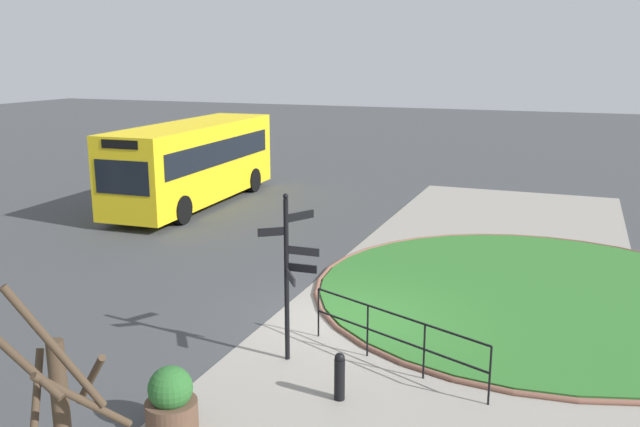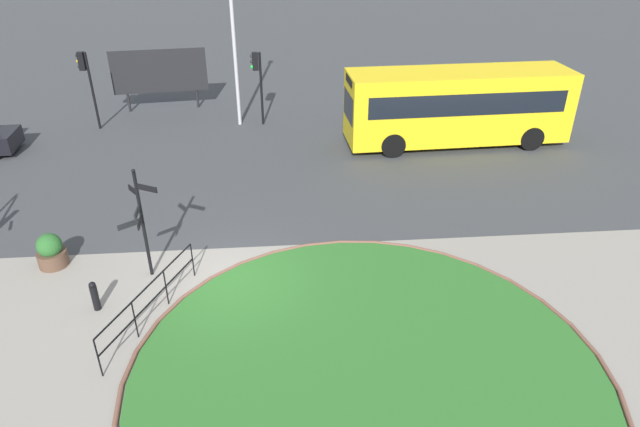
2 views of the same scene
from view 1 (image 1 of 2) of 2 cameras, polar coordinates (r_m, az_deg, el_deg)
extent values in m
plane|color=#3D3F42|center=(14.64, 2.56, -9.25)|extent=(120.00, 120.00, 0.00)
cube|color=gray|center=(14.16, 11.00, -10.26)|extent=(32.00, 7.69, 0.02)
cylinder|color=#2D6B28|center=(17.02, 17.78, -6.44)|extent=(10.33, 10.33, 0.10)
torus|color=brown|center=(17.02, 17.78, -6.42)|extent=(10.64, 10.64, 0.11)
cylinder|color=black|center=(12.40, -2.85, -5.80)|extent=(0.09, 0.09, 3.11)
sphere|color=black|center=(11.97, -2.94, 1.49)|extent=(0.10, 0.10, 0.10)
cube|color=black|center=(12.27, -1.65, -0.20)|extent=(0.55, 0.31, 0.15)
cube|color=black|center=(12.07, -4.21, -1.57)|extent=(0.31, 0.40, 0.15)
cube|color=black|center=(12.08, -1.39, -3.21)|extent=(0.04, 0.60, 0.15)
cube|color=black|center=(12.20, -1.48, -4.67)|extent=(0.06, 0.54, 0.15)
cube|color=black|center=(12.01, -2.51, -5.46)|extent=(0.52, 0.39, 0.15)
cylinder|color=black|center=(11.45, 1.67, -13.96)|extent=(0.18, 0.18, 0.73)
sphere|color=black|center=(11.27, 1.68, -12.16)|extent=(0.17, 0.17, 0.17)
cube|color=black|center=(12.33, 6.44, -8.53)|extent=(1.59, 3.61, 0.03)
cube|color=black|center=(12.51, 6.38, -10.53)|extent=(1.59, 3.61, 0.03)
cylinder|color=black|center=(13.73, -0.13, -8.46)|extent=(0.04, 0.04, 1.04)
cylinder|color=black|center=(12.91, 4.06, -9.95)|extent=(0.04, 0.04, 1.04)
cylinder|color=black|center=(12.18, 8.83, -11.56)|extent=(0.04, 0.04, 1.04)
cylinder|color=black|center=(11.55, 14.23, -13.27)|extent=(0.04, 0.04, 1.04)
cube|color=yellow|center=(26.06, -10.69, 4.42)|extent=(9.33, 2.82, 2.84)
cube|color=black|center=(25.44, -8.31, 5.20)|extent=(8.12, 0.38, 0.88)
cube|color=black|center=(26.62, -13.03, 5.35)|extent=(8.12, 0.38, 0.88)
cube|color=black|center=(22.18, -16.51, 2.94)|extent=(0.11, 1.98, 1.10)
cube|color=black|center=(22.02, -16.69, 5.64)|extent=(0.08, 1.33, 0.28)
cylinder|color=black|center=(23.22, -11.70, 0.30)|extent=(1.01, 0.34, 1.00)
cylinder|color=black|center=(24.40, -16.21, 0.67)|extent=(1.01, 0.34, 1.00)
cylinder|color=black|center=(28.37, -5.73, 2.85)|extent=(1.01, 0.34, 1.00)
cylinder|color=black|center=(29.34, -9.68, 3.07)|extent=(1.01, 0.34, 1.00)
cylinder|color=brown|center=(10.98, -12.48, -16.39)|extent=(0.80, 0.80, 0.46)
sphere|color=#286028|center=(10.76, -12.60, -14.29)|extent=(0.68, 0.68, 0.68)
cylinder|color=#423323|center=(7.32, -19.38, -14.85)|extent=(1.01, 0.40, 1.00)
cylinder|color=#423323|center=(7.10, -21.56, -10.64)|extent=(0.67, 0.67, 1.42)
cylinder|color=#423323|center=(7.82, -22.95, -14.02)|extent=(0.52, 0.30, 0.87)
cylinder|color=#423323|center=(7.09, -24.82, -10.60)|extent=(0.09, 1.17, 0.82)
cylinder|color=#423323|center=(7.84, -18.93, -13.26)|extent=(0.40, 0.70, 0.82)
camera|label=2|loc=(16.71, 53.24, 19.61)|focal=30.78mm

